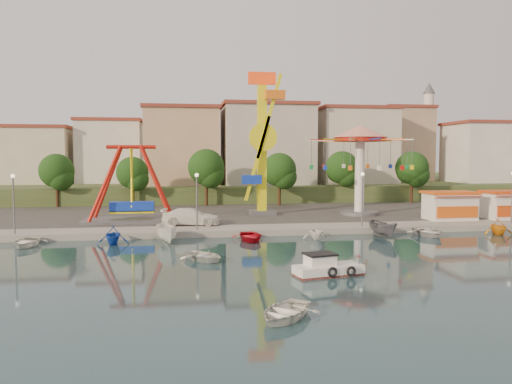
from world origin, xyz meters
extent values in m
plane|color=#132936|center=(0.00, 0.00, 0.00)|extent=(200.00, 200.00, 0.00)
cube|color=#9E998E|center=(0.00, 62.00, 0.30)|extent=(200.00, 100.00, 0.60)
cube|color=#4C4944|center=(0.00, 30.00, 0.60)|extent=(90.00, 28.00, 0.01)
cube|color=#384C26|center=(0.00, 67.00, 1.50)|extent=(200.00, 60.00, 3.00)
cube|color=#59595E|center=(-14.52, 19.93, 0.75)|extent=(10.00, 5.00, 0.30)
cube|color=#1538BD|center=(-14.52, 19.93, 2.20)|extent=(4.50, 1.40, 1.00)
cylinder|color=#B1190E|center=(-14.52, 19.93, 8.40)|extent=(5.00, 0.40, 0.40)
cube|color=#59595E|center=(-0.10, 24.21, 0.85)|extent=(3.00, 3.00, 0.50)
cube|color=yellow|center=(-0.10, 24.21, 8.10)|extent=(1.00, 1.00, 15.00)
cube|color=red|center=(-0.10, 24.21, 16.40)|extent=(3.20, 0.50, 1.40)
cylinder|color=yellow|center=(-0.10, 23.41, 9.60)|extent=(3.20, 0.50, 3.20)
cube|color=yellow|center=(0.58, 23.21, 12.01)|extent=(3.03, 0.35, 9.72)
cube|color=orange|center=(1.25, 23.21, 14.41)|extent=(2.20, 1.20, 1.00)
cylinder|color=#59595E|center=(11.14, 22.31, 0.80)|extent=(4.40, 4.40, 0.40)
cylinder|color=white|center=(11.14, 22.31, 5.10)|extent=(1.10, 1.10, 9.00)
cylinder|color=#B1190E|center=(11.14, 22.31, 9.40)|extent=(6.00, 6.00, 0.50)
cone|color=red|center=(11.14, 22.31, 10.30)|extent=(6.40, 6.40, 1.40)
cube|color=white|center=(19.18, 16.50, 2.00)|extent=(5.00, 3.00, 2.80)
cube|color=#D25212|center=(19.18, 16.50, 3.55)|extent=(5.40, 3.40, 0.25)
cube|color=red|center=(19.18, 14.80, 3.20)|extent=(5.00, 0.77, 0.43)
cube|color=white|center=(26.05, 16.50, 2.00)|extent=(5.00, 3.00, 2.80)
cube|color=#C43D0F|center=(26.05, 16.50, 3.55)|extent=(5.40, 3.40, 0.25)
cylinder|color=#59595E|center=(-24.00, 13.00, 3.10)|extent=(0.14, 0.14, 5.00)
cylinder|color=#59595E|center=(-8.00, 13.00, 3.10)|extent=(0.14, 0.14, 5.00)
cylinder|color=#59595E|center=(8.00, 13.00, 3.10)|extent=(0.14, 0.14, 5.00)
cylinder|color=#59595E|center=(24.00, 13.00, 3.10)|extent=(0.14, 0.14, 5.00)
cylinder|color=#382314|center=(-26.00, 36.98, 2.40)|extent=(0.44, 0.44, 3.60)
sphere|color=black|center=(-26.00, 36.98, 5.49)|extent=(4.60, 4.60, 4.60)
cylinder|color=#382314|center=(-16.00, 36.24, 2.30)|extent=(0.44, 0.44, 3.40)
sphere|color=black|center=(-16.00, 36.24, 5.22)|extent=(4.35, 4.35, 4.35)
cylinder|color=#382314|center=(-6.00, 35.81, 2.56)|extent=(0.44, 0.44, 3.92)
sphere|color=black|center=(-6.00, 35.81, 5.94)|extent=(5.02, 5.02, 5.02)
cylinder|color=#382314|center=(4.00, 34.36, 2.43)|extent=(0.44, 0.44, 3.66)
sphere|color=black|center=(4.00, 34.36, 5.58)|extent=(4.68, 4.68, 4.68)
cylinder|color=#382314|center=(14.00, 37.35, 2.50)|extent=(0.44, 0.44, 3.80)
sphere|color=black|center=(14.00, 37.35, 5.77)|extent=(4.86, 4.86, 4.86)
cylinder|color=#382314|center=(24.00, 35.54, 2.49)|extent=(0.44, 0.44, 3.77)
sphere|color=black|center=(24.00, 35.54, 5.73)|extent=(4.83, 4.83, 4.83)
cube|color=beige|center=(-33.37, 46.06, 8.93)|extent=(9.26, 9.53, 11.87)
cube|color=silver|center=(-21.33, 51.38, 7.32)|extent=(12.33, 9.01, 8.63)
cube|color=tan|center=(-8.19, 51.96, 8.62)|extent=(11.95, 9.28, 11.23)
cube|color=beige|center=(5.60, 48.80, 7.60)|extent=(12.59, 10.50, 9.20)
cube|color=beige|center=(19.07, 52.20, 7.62)|extent=(10.75, 9.23, 9.24)
cube|color=tan|center=(32.37, 50.33, 8.61)|extent=(12.77, 10.96, 11.21)
cube|color=silver|center=(44.15, 48.77, 9.18)|extent=(8.23, 8.98, 12.36)
cylinder|color=silver|center=(36.00, 54.00, 11.00)|extent=(1.80, 1.80, 16.00)
cylinder|color=#59595E|center=(36.00, 54.00, 16.00)|extent=(2.80, 2.80, 0.30)
cone|color=#59595E|center=(36.00, 54.00, 20.00)|extent=(2.20, 2.20, 2.00)
cube|color=white|center=(-0.37, -3.56, 0.26)|extent=(4.54, 2.46, 0.77)
cube|color=#B1190E|center=(-0.37, -3.56, 0.07)|extent=(4.54, 2.46, 0.14)
cube|color=white|center=(-0.89, -3.47, 0.90)|extent=(1.94, 1.61, 0.77)
cube|color=black|center=(-0.89, -3.47, 1.33)|extent=(2.15, 1.81, 0.10)
torus|color=black|center=(-0.37, -4.42, 0.39)|extent=(0.68, 0.30, 0.65)
torus|color=black|center=(0.83, -4.38, 0.39)|extent=(0.68, 0.30, 0.65)
imported|color=white|center=(-7.85, 1.92, 0.36)|extent=(4.14, 4.31, 0.73)
imported|color=white|center=(-4.82, -11.45, 0.37)|extent=(4.27, 4.44, 0.75)
imported|color=white|center=(-8.48, 16.42, 1.44)|extent=(6.03, 3.15, 1.67)
imported|color=white|center=(-22.10, 9.80, 0.40)|extent=(2.84, 3.93, 0.80)
imported|color=#1443B7|center=(-15.17, 9.80, 0.80)|extent=(2.84, 3.22, 1.60)
imported|color=white|center=(-10.65, 9.80, 0.82)|extent=(2.43, 4.49, 1.64)
imported|color=red|center=(-3.46, 9.80, 0.41)|extent=(3.05, 4.14, 0.83)
imported|color=white|center=(2.50, 9.80, 0.73)|extent=(2.67, 3.01, 1.47)
imported|color=#55555A|center=(8.84, 9.80, 0.78)|extent=(2.04, 4.22, 1.57)
imported|color=white|center=(13.26, 9.80, 0.43)|extent=(3.18, 4.29, 0.85)
imported|color=orange|center=(20.35, 9.80, 0.79)|extent=(3.16, 3.48, 1.58)
camera|label=1|loc=(-9.39, -33.26, 7.41)|focal=35.00mm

